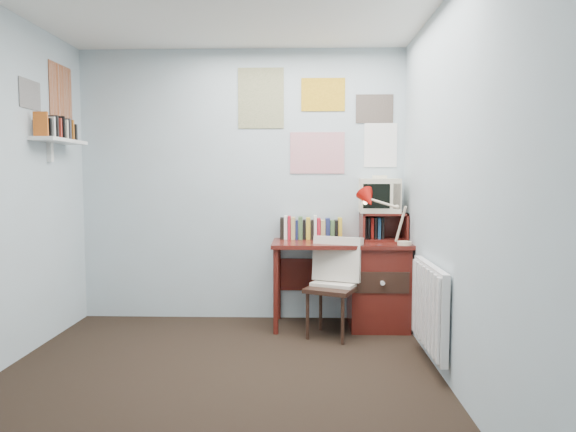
# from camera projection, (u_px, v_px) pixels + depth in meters

# --- Properties ---
(ground) EXTENTS (3.50, 3.50, 0.00)m
(ground) POSITION_uv_depth(u_px,v_px,m) (209.00, 395.00, 3.12)
(ground) COLOR black
(ground) RESTS_ON ground
(back_wall) EXTENTS (3.00, 0.02, 2.50)m
(back_wall) POSITION_uv_depth(u_px,v_px,m) (242.00, 185.00, 4.77)
(back_wall) COLOR #A6B6BD
(back_wall) RESTS_ON ground
(right_wall) EXTENTS (0.02, 3.50, 2.50)m
(right_wall) POSITION_uv_depth(u_px,v_px,m) (463.00, 190.00, 2.99)
(right_wall) COLOR #A6B6BD
(right_wall) RESTS_ON ground
(desk) EXTENTS (1.20, 0.55, 0.76)m
(desk) POSITION_uv_depth(u_px,v_px,m) (371.00, 282.00, 4.53)
(desk) COLOR #531813
(desk) RESTS_ON ground
(desk_chair) EXTENTS (0.54, 0.53, 0.80)m
(desk_chair) POSITION_uv_depth(u_px,v_px,m) (331.00, 289.00, 4.24)
(desk_chair) COLOR black
(desk_chair) RESTS_ON ground
(desk_lamp) EXTENTS (0.31, 0.26, 0.42)m
(desk_lamp) POSITION_uv_depth(u_px,v_px,m) (405.00, 220.00, 4.27)
(desk_lamp) COLOR #B3120B
(desk_lamp) RESTS_ON desk
(tv_riser) EXTENTS (0.40, 0.30, 0.25)m
(tv_riser) POSITION_uv_depth(u_px,v_px,m) (383.00, 226.00, 4.60)
(tv_riser) COLOR #531813
(tv_riser) RESTS_ON desk
(crt_tv) EXTENTS (0.36, 0.34, 0.33)m
(crt_tv) POSITION_uv_depth(u_px,v_px,m) (379.00, 194.00, 4.60)
(crt_tv) COLOR beige
(crt_tv) RESTS_ON tv_riser
(book_row) EXTENTS (0.60, 0.14, 0.22)m
(book_row) POSITION_uv_depth(u_px,v_px,m) (313.00, 227.00, 4.69)
(book_row) COLOR #531813
(book_row) RESTS_ON desk
(radiator) EXTENTS (0.09, 0.80, 0.60)m
(radiator) POSITION_uv_depth(u_px,v_px,m) (430.00, 307.00, 3.60)
(radiator) COLOR white
(radiator) RESTS_ON right_wall
(wall_shelf) EXTENTS (0.20, 0.62, 0.24)m
(wall_shelf) POSITION_uv_depth(u_px,v_px,m) (59.00, 141.00, 4.14)
(wall_shelf) COLOR white
(wall_shelf) RESTS_ON left_wall
(posters_back) EXTENTS (1.20, 0.01, 0.90)m
(posters_back) POSITION_uv_depth(u_px,v_px,m) (318.00, 120.00, 4.70)
(posters_back) COLOR white
(posters_back) RESTS_ON back_wall
(posters_left) EXTENTS (0.01, 0.70, 0.60)m
(posters_left) POSITION_uv_depth(u_px,v_px,m) (46.00, 93.00, 4.11)
(posters_left) COLOR white
(posters_left) RESTS_ON left_wall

